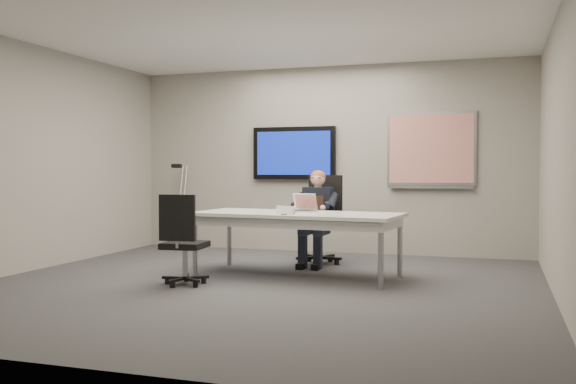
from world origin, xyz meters
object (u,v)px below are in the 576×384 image
(office_chair_near, at_px, (183,257))
(office_chair_far, at_px, (320,236))
(conference_table, at_px, (297,220))
(seated_person, at_px, (315,228))
(laptop, at_px, (303,207))

(office_chair_near, bearing_deg, office_chair_far, -120.48)
(conference_table, xyz_separation_m, office_chair_near, (-0.97, -0.97, -0.35))
(office_chair_near, relative_size, seated_person, 0.80)
(seated_person, relative_size, laptop, 3.62)
(seated_person, distance_m, laptop, 0.67)
(office_chair_far, relative_size, laptop, 3.43)
(conference_table, bearing_deg, office_chair_near, -129.93)
(conference_table, distance_m, laptop, 0.26)
(conference_table, height_order, seated_person, seated_person)
(seated_person, height_order, laptop, seated_person)
(laptop, bearing_deg, seated_person, 103.28)
(conference_table, distance_m, office_chair_far, 1.10)
(office_chair_near, distance_m, laptop, 1.62)
(office_chair_far, relative_size, seated_person, 0.95)
(office_chair_near, height_order, seated_person, seated_person)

